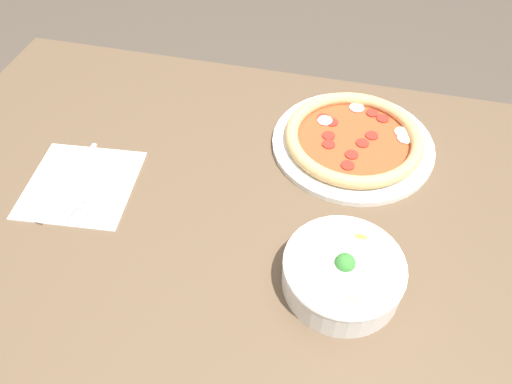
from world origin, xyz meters
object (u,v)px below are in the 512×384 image
at_px(bowl, 343,272).
at_px(fork, 96,185).
at_px(pizza, 353,140).
at_px(knife, 71,177).

height_order(bowl, fork, bowl).
bearing_deg(bowl, fork, -12.15).
xyz_separation_m(pizza, fork, (0.46, 0.23, -0.01)).
distance_m(bowl, knife, 0.54).
xyz_separation_m(bowl, fork, (0.47, -0.10, -0.03)).
bearing_deg(pizza, fork, 26.35).
bearing_deg(bowl, knife, -11.68).
bearing_deg(fork, pizza, 118.52).
xyz_separation_m(pizza, bowl, (-0.02, 0.33, 0.02)).
height_order(pizza, knife, pizza).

